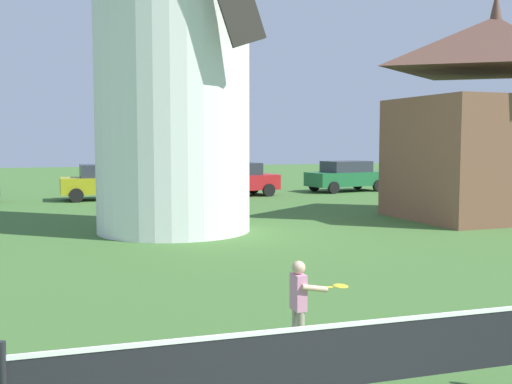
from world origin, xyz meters
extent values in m
cylinder|color=white|center=(1.05, 14.77, 5.16)|extent=(4.37, 4.37, 10.33)
cube|color=black|center=(0.26, 2.23, 0.68)|extent=(5.21, 0.01, 0.55)
cube|color=white|center=(0.26, 2.23, 0.97)|extent=(5.21, 0.02, 0.04)
cylinder|color=#9E937F|center=(0.84, 4.38, 0.25)|extent=(0.10, 0.10, 0.51)
cylinder|color=#9E937F|center=(0.84, 4.24, 0.25)|extent=(0.10, 0.10, 0.51)
cube|color=pink|center=(0.84, 4.31, 0.73)|extent=(0.15, 0.25, 0.45)
sphere|color=#DBB28E|center=(0.84, 4.31, 1.04)|extent=(0.17, 0.17, 0.17)
cylinder|color=#DBB28E|center=(0.83, 4.47, 0.71)|extent=(0.07, 0.07, 0.34)
cylinder|color=#DBB28E|center=(1.00, 4.18, 0.80)|extent=(0.35, 0.09, 0.13)
cylinder|color=yellow|center=(1.13, 4.18, 0.80)|extent=(0.22, 0.03, 0.04)
ellipsoid|color=yellow|center=(1.35, 4.19, 0.80)|extent=(0.19, 0.25, 0.03)
cube|color=#999919|center=(-0.28, 24.88, 0.65)|extent=(3.91, 1.84, 0.70)
cube|color=#2D333D|center=(-0.28, 24.88, 1.28)|extent=(2.21, 1.57, 0.56)
cylinder|color=black|center=(1.00, 25.78, 0.30)|extent=(0.61, 0.20, 0.60)
cylinder|color=black|center=(1.06, 24.08, 0.30)|extent=(0.61, 0.20, 0.60)
cylinder|color=black|center=(-1.62, 25.68, 0.30)|extent=(0.61, 0.20, 0.60)
cylinder|color=black|center=(-1.56, 23.99, 0.30)|extent=(0.61, 0.20, 0.60)
cube|color=red|center=(5.62, 24.86, 0.65)|extent=(4.17, 2.26, 0.70)
cube|color=#2D333D|center=(5.62, 24.86, 1.28)|extent=(2.41, 1.80, 0.56)
cylinder|color=black|center=(6.83, 25.90, 0.30)|extent=(0.62, 0.27, 0.60)
cylinder|color=black|center=(7.08, 24.22, 0.30)|extent=(0.62, 0.27, 0.60)
cylinder|color=black|center=(4.16, 25.51, 0.30)|extent=(0.62, 0.27, 0.60)
cylinder|color=black|center=(4.41, 23.83, 0.30)|extent=(0.62, 0.27, 0.60)
cube|color=#1E6638|center=(11.78, 25.75, 0.65)|extent=(4.35, 2.46, 0.70)
cube|color=#2D333D|center=(11.78, 25.75, 1.28)|extent=(2.54, 1.91, 0.56)
cylinder|color=black|center=(12.98, 26.85, 0.30)|extent=(0.62, 0.29, 0.60)
cylinder|color=black|center=(13.31, 25.18, 0.30)|extent=(0.62, 0.29, 0.60)
cylinder|color=black|center=(10.25, 26.32, 0.30)|extent=(0.62, 0.29, 0.60)
cylinder|color=black|center=(10.57, 24.65, 0.30)|extent=(0.62, 0.29, 0.60)
cube|color=silver|center=(17.36, 25.65, 0.65)|extent=(4.54, 1.94, 0.70)
cube|color=#2D333D|center=(17.36, 25.65, 1.28)|extent=(2.57, 1.63, 0.56)
cylinder|color=black|center=(18.83, 26.58, 0.30)|extent=(0.61, 0.21, 0.60)
cylinder|color=black|center=(18.92, 24.88, 0.30)|extent=(0.61, 0.21, 0.60)
cylinder|color=black|center=(15.80, 26.41, 0.30)|extent=(0.61, 0.21, 0.60)
cylinder|color=black|center=(15.90, 24.72, 0.30)|extent=(0.61, 0.21, 0.60)
cube|color=brown|center=(11.78, 14.61, 2.00)|extent=(6.20, 4.67, 4.00)
pyramid|color=brown|center=(11.78, 14.61, 5.80)|extent=(6.51, 4.91, 1.80)
cone|color=brown|center=(11.78, 14.61, 6.70)|extent=(0.70, 0.70, 1.80)
camera|label=1|loc=(-1.85, -2.59, 2.61)|focal=42.63mm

